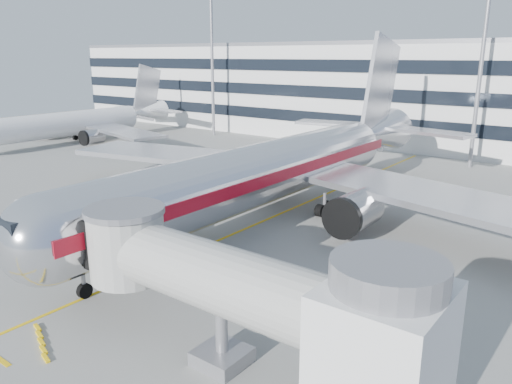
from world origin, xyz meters
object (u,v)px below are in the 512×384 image
Objects in this scene: main_jet at (280,167)px; ramp_worker at (28,233)px; baggage_tug at (88,217)px; cargo_container_front at (17,240)px; cargo_container_right at (30,209)px; belt_loader at (166,227)px; cargo_container_left at (51,212)px.

main_jet reaches higher than ramp_worker.
main_jet is 16.48m from baggage_tug.
ramp_worker is at bearing 105.68° from cargo_container_front.
main_jet reaches higher than cargo_container_right.
cargo_container_front is at bearing -125.24° from belt_loader.
belt_loader is at bearing 54.76° from cargo_container_front.
baggage_tug is at bearing 16.84° from cargo_container_left.
ramp_worker is (-0.28, 1.01, 0.21)m from cargo_container_front.
baggage_tug is 1.55× the size of cargo_container_front.
belt_loader reaches higher than cargo_container_front.
belt_loader is at bearing 18.78° from cargo_container_right.
cargo_container_left is at bearing 100.02° from ramp_worker.
cargo_container_left is 5.47m from ramp_worker.
cargo_container_right is at bearing 144.43° from cargo_container_front.
cargo_container_front is at bearing -86.12° from baggage_tug.
cargo_container_front is 0.90× the size of ramp_worker.
belt_loader is 7.00m from baggage_tug.
cargo_container_front is (0.41, -6.11, -0.02)m from baggage_tug.
belt_loader is 2.93× the size of cargo_container_left.
main_jet is 26.91× the size of cargo_container_right.
cargo_container_left is at bearing -160.29° from belt_loader.
cargo_container_left is 2.30m from cargo_container_right.
belt_loader reaches higher than ramp_worker.
cargo_container_left is 0.90× the size of cargo_container_right.
main_jet reaches higher than cargo_container_front.
cargo_container_left is 0.85× the size of ramp_worker.
main_jet is 21.20m from cargo_container_front.
belt_loader is 10.75m from cargo_container_left.
cargo_container_left is at bearing 128.54° from cargo_container_front.
main_jet is at bearing 61.10° from cargo_container_front.
cargo_container_left is at bearing -163.16° from baggage_tug.
cargo_container_front is 1.07m from ramp_worker.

